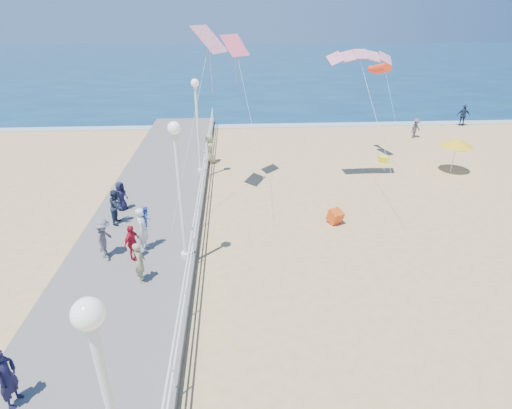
{
  "coord_description": "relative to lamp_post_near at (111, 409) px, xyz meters",
  "views": [
    {
      "loc": [
        -3.42,
        -13.14,
        9.05
      ],
      "look_at": [
        -2.5,
        2.0,
        1.6
      ],
      "focal_mm": 28.0,
      "sensor_mm": 36.0,
      "label": 1
    }
  ],
  "objects": [
    {
      "name": "ocean",
      "position": [
        5.35,
        74.0,
        -3.65
      ],
      "size": [
        160.0,
        90.0,
        0.05
      ],
      "primitive_type": "cube",
      "color": "#0C2D4B",
      "rests_on": "ground"
    },
    {
      "name": "lamp_post_near",
      "position": [
        0.0,
        0.0,
        0.0
      ],
      "size": [
        0.44,
        0.44,
        5.32
      ],
      "color": "white",
      "rests_on": "boardwalk"
    },
    {
      "name": "spectator_6",
      "position": [
        -1.39,
        7.59,
        -2.5
      ],
      "size": [
        0.48,
        0.62,
        1.53
      ],
      "primitive_type": "imported",
      "rotation": [
        0.0,
        0.0,
        1.78
      ],
      "color": "#919064",
      "rests_on": "boardwalk"
    },
    {
      "name": "lamp_post_mid",
      "position": [
        0.0,
        9.0,
        0.0
      ],
      "size": [
        0.44,
        0.44,
        5.32
      ],
      "color": "white",
      "rests_on": "boardwalk"
    },
    {
      "name": "railing",
      "position": [
        0.3,
        9.0,
        -2.41
      ],
      "size": [
        0.05,
        42.0,
        0.55
      ],
      "color": "white",
      "rests_on": "boardwalk"
    },
    {
      "name": "beach_walker_c",
      "position": [
        0.45,
        20.63,
        -2.71
      ],
      "size": [
        1.04,
        1.1,
        1.9
      ],
      "primitive_type": "imported",
      "rotation": [
        0.0,
        0.0,
        -0.94
      ],
      "color": "#9A986A",
      "rests_on": "ground"
    },
    {
      "name": "surf_line",
      "position": [
        5.35,
        29.5,
        -3.63
      ],
      "size": [
        160.0,
        1.2,
        0.04
      ],
      "primitive_type": "cube",
      "color": "silver",
      "rests_on": "ground"
    },
    {
      "name": "kite_diamond_redwhite",
      "position": [
        1.01,
        15.53,
        4.15
      ],
      "size": [
        1.66,
        1.9,
        1.15
      ],
      "primitive_type": "cube",
      "rotation": [
        0.8,
        0.0,
        1.15
      ],
      "color": "red"
    },
    {
      "name": "beach_walker_a",
      "position": [
        16.11,
        25.34,
        -2.9
      ],
      "size": [
        1.13,
        0.98,
        1.51
      ],
      "primitive_type": "imported",
      "rotation": [
        0.0,
        0.0,
        0.52
      ],
      "color": "#4F4E53",
      "rests_on": "ground"
    },
    {
      "name": "spectator_0",
      "position": [
        -3.53,
        2.84,
        -2.41
      ],
      "size": [
        0.43,
        0.64,
        1.7
      ],
      "primitive_type": "imported",
      "rotation": [
        0.0,
        0.0,
        1.53
      ],
      "color": "#1A1835",
      "rests_on": "boardwalk"
    },
    {
      "name": "ground",
      "position": [
        5.35,
        9.0,
        -3.66
      ],
      "size": [
        160.0,
        160.0,
        0.0
      ],
      "primitive_type": "plane",
      "color": "tan",
      "rests_on": "ground"
    },
    {
      "name": "woman_holding_toddler",
      "position": [
        -1.66,
        9.71,
        -2.37
      ],
      "size": [
        0.49,
        0.69,
        1.79
      ],
      "primitive_type": "imported",
      "rotation": [
        0.0,
        0.0,
        1.47
      ],
      "color": "silver",
      "rests_on": "boardwalk"
    },
    {
      "name": "beach_chair_right",
      "position": [
        17.99,
        22.03,
        -3.46
      ],
      "size": [
        0.55,
        0.55,
        0.4
      ],
      "primitive_type": "cube",
      "color": "#DBEB18",
      "rests_on": "ground"
    },
    {
      "name": "boardwalk",
      "position": [
        -2.15,
        9.0,
        -3.46
      ],
      "size": [
        5.0,
        44.0,
        0.4
      ],
      "primitive_type": "cube",
      "color": "slate",
      "rests_on": "ground"
    },
    {
      "name": "spectator_3",
      "position": [
        -1.97,
        9.0,
        -2.54
      ],
      "size": [
        0.67,
        0.91,
        1.44
      ],
      "primitive_type": "imported",
      "rotation": [
        0.0,
        0.0,
        1.15
      ],
      "color": "#B3162A",
      "rests_on": "boardwalk"
    },
    {
      "name": "beach_umbrella",
      "position": [
        15.28,
        18.04,
        -1.75
      ],
      "size": [
        1.9,
        1.9,
        2.14
      ],
      "color": "white",
      "rests_on": "ground"
    },
    {
      "name": "beach_chair_left",
      "position": [
        11.78,
        20.05,
        -3.46
      ],
      "size": [
        0.55,
        0.55,
        0.4
      ],
      "primitive_type": "cube",
      "color": "yellow",
      "rests_on": "ground"
    },
    {
      "name": "spectator_2",
      "position": [
        -3.06,
        9.25,
        -2.46
      ],
      "size": [
        0.69,
        1.09,
        1.6
      ],
      "primitive_type": "imported",
      "rotation": [
        0.0,
        0.0,
        1.48
      ],
      "color": "slate",
      "rests_on": "boardwalk"
    },
    {
      "name": "kite_diamond_pink",
      "position": [
        2.18,
        17.33,
        3.75
      ],
      "size": [
        1.52,
        1.54,
        0.99
      ],
      "primitive_type": "cube",
      "rotation": [
        0.85,
        0.0,
        0.82
      ],
      "color": "#FF5D77"
    },
    {
      "name": "lamp_post_far",
      "position": [
        0.0,
        18.0,
        0.0
      ],
      "size": [
        0.44,
        0.44,
        5.32
      ],
      "color": "white",
      "rests_on": "boardwalk"
    },
    {
      "name": "kite_parafoil",
      "position": [
        8.45,
        16.73,
        3.36
      ],
      "size": [
        3.34,
        0.94,
        0.65
      ],
      "primitive_type": null,
      "rotation": [
        0.44,
        0.0,
        0.0
      ],
      "color": "#C1164B"
    },
    {
      "name": "box_kite",
      "position": [
        6.61,
        12.02,
        -3.36
      ],
      "size": [
        0.82,
        0.88,
        0.74
      ],
      "primitive_type": "cube",
      "rotation": [
        0.31,
        0.0,
        0.48
      ],
      "color": "red",
      "rests_on": "ground"
    },
    {
      "name": "toddler_held",
      "position": [
        -1.51,
        9.86,
        -1.94
      ],
      "size": [
        0.4,
        0.49,
        0.94
      ],
      "primitive_type": "imported",
      "rotation": [
        0.0,
        0.0,
        1.47
      ],
      "color": "blue",
      "rests_on": "boardwalk"
    },
    {
      "name": "spectator_7",
      "position": [
        -3.27,
        12.0,
        -2.47
      ],
      "size": [
        0.64,
        0.8,
        1.58
      ],
      "primitive_type": "imported",
      "rotation": [
        0.0,
        0.0,
        1.51
      ],
      "color": "#1A2439",
      "rests_on": "boardwalk"
    },
    {
      "name": "kite_windsock",
      "position": [
        11.03,
        20.57,
        2.16
      ],
      "size": [
        0.97,
        2.45,
        1.03
      ],
      "primitive_type": "cylinder",
      "rotation": [
        1.36,
        0.0,
        0.17
      ],
      "color": "#F73514"
    },
    {
      "name": "beach_walker_b",
      "position": [
        21.63,
        28.58,
        -2.77
      ],
      "size": [
        1.1,
        0.62,
        1.78
      ],
      "primitive_type": "imported",
      "rotation": [
        0.0,
        0.0,
        2.96
      ],
      "color": "#1B273C",
      "rests_on": "ground"
    },
    {
      "name": "spectator_4",
      "position": [
        -3.41,
        13.32,
        -2.56
      ],
      "size": [
        0.69,
        0.81,
        1.41
      ],
      "primitive_type": "imported",
      "rotation": [
        0.0,
        0.0,
        1.14
      ],
      "color": "#161732",
      "rests_on": "boardwalk"
    }
  ]
}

